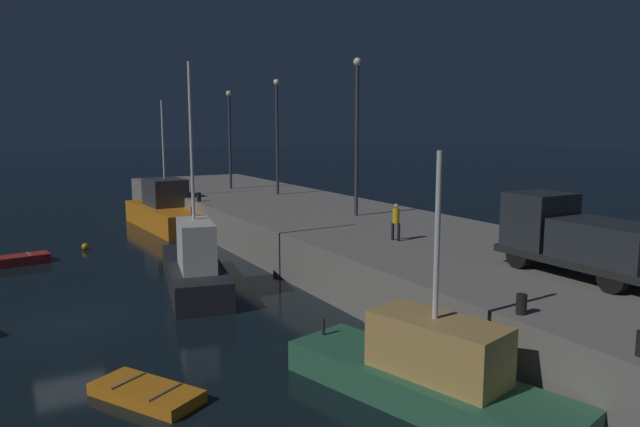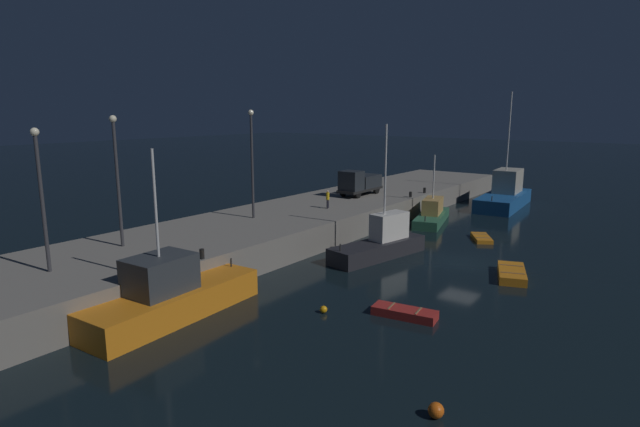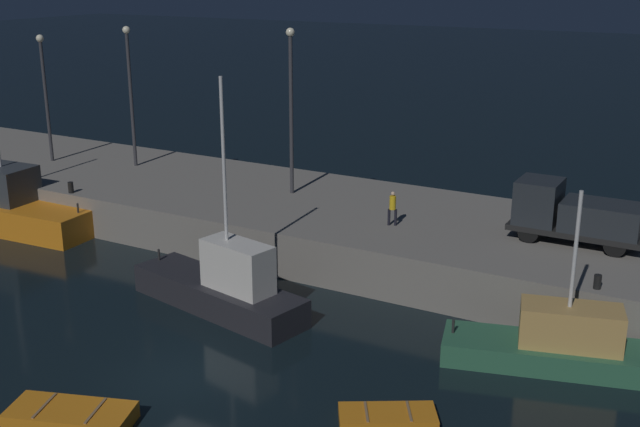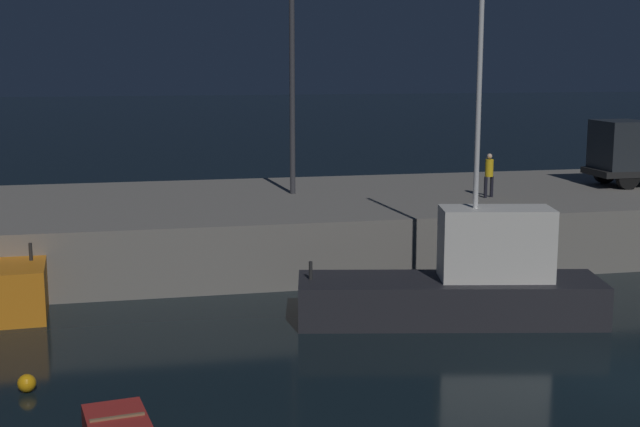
{
  "view_description": "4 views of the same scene",
  "coord_description": "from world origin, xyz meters",
  "px_view_note": "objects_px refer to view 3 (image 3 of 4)",
  "views": [
    {
      "loc": [
        21.99,
        -2.0,
        7.05
      ],
      "look_at": [
        -2.8,
        11.9,
        2.77
      ],
      "focal_mm": 32.95,
      "sensor_mm": 36.0,
      "label": 1
    },
    {
      "loc": [
        -33.62,
        -12.71,
        10.5
      ],
      "look_at": [
        -1.45,
        11.34,
        2.4
      ],
      "focal_mm": 28.61,
      "sensor_mm": 36.0,
      "label": 2
    },
    {
      "loc": [
        15.97,
        -18.67,
        13.51
      ],
      "look_at": [
        -1.36,
        12.05,
        2.44
      ],
      "focal_mm": 44.41,
      "sensor_mm": 36.0,
      "label": 3
    },
    {
      "loc": [
        -10.74,
        -16.54,
        7.09
      ],
      "look_at": [
        -5.13,
        9.53,
        2.38
      ],
      "focal_mm": 49.14,
      "sensor_mm": 36.0,
      "label": 4
    }
  ],
  "objects_px": {
    "dinghy_red_small": "(71,416)",
    "lamp_post_central": "(291,100)",
    "fishing_boat_orange": "(562,345)",
    "utility_truck": "(573,214)",
    "dinghy_orange_near": "(388,416)",
    "dockworker": "(393,206)",
    "bollard_west": "(598,282)",
    "lamp_post_west": "(45,88)",
    "fishing_trawler_red": "(12,208)",
    "bollard_east": "(71,187)",
    "fishing_boat_white": "(223,287)",
    "lamp_post_east": "(130,86)"
  },
  "relations": [
    {
      "from": "fishing_trawler_red",
      "to": "bollard_east",
      "type": "relative_size",
      "value": 17.06
    },
    {
      "from": "dinghy_red_small",
      "to": "utility_truck",
      "type": "distance_m",
      "value": 21.62
    },
    {
      "from": "lamp_post_east",
      "to": "bollard_east",
      "type": "relative_size",
      "value": 13.83
    },
    {
      "from": "fishing_boat_orange",
      "to": "lamp_post_central",
      "type": "distance_m",
      "value": 18.96
    },
    {
      "from": "dinghy_orange_near",
      "to": "lamp_post_west",
      "type": "height_order",
      "value": "lamp_post_west"
    },
    {
      "from": "fishing_boat_orange",
      "to": "dinghy_red_small",
      "type": "distance_m",
      "value": 16.6
    },
    {
      "from": "lamp_post_east",
      "to": "dockworker",
      "type": "height_order",
      "value": "lamp_post_east"
    },
    {
      "from": "lamp_post_west",
      "to": "utility_truck",
      "type": "height_order",
      "value": "lamp_post_west"
    },
    {
      "from": "dinghy_red_small",
      "to": "fishing_trawler_red",
      "type": "bearing_deg",
      "value": 144.2
    },
    {
      "from": "bollard_west",
      "to": "dockworker",
      "type": "bearing_deg",
      "value": 162.24
    },
    {
      "from": "dinghy_red_small",
      "to": "lamp_post_east",
      "type": "xyz_separation_m",
      "value": [
        -14.96,
        19.76,
        6.59
      ]
    },
    {
      "from": "lamp_post_west",
      "to": "bollard_west",
      "type": "distance_m",
      "value": 33.62
    },
    {
      "from": "bollard_west",
      "to": "lamp_post_central",
      "type": "bearing_deg",
      "value": 161.67
    },
    {
      "from": "fishing_boat_orange",
      "to": "lamp_post_west",
      "type": "height_order",
      "value": "lamp_post_west"
    },
    {
      "from": "dinghy_orange_near",
      "to": "dockworker",
      "type": "distance_m",
      "value": 13.37
    },
    {
      "from": "lamp_post_central",
      "to": "lamp_post_west",
      "type": "bearing_deg",
      "value": -176.4
    },
    {
      "from": "dinghy_orange_near",
      "to": "dockworker",
      "type": "bearing_deg",
      "value": 114.09
    },
    {
      "from": "fishing_trawler_red",
      "to": "lamp_post_central",
      "type": "relative_size",
      "value": 1.18
    },
    {
      "from": "fishing_trawler_red",
      "to": "dinghy_orange_near",
      "type": "relative_size",
      "value": 3.08
    },
    {
      "from": "dinghy_orange_near",
      "to": "bollard_east",
      "type": "relative_size",
      "value": 5.53
    },
    {
      "from": "lamp_post_east",
      "to": "utility_truck",
      "type": "bearing_deg",
      "value": -2.84
    },
    {
      "from": "lamp_post_central",
      "to": "bollard_east",
      "type": "bearing_deg",
      "value": -150.66
    },
    {
      "from": "dinghy_red_small",
      "to": "bollard_west",
      "type": "distance_m",
      "value": 18.92
    },
    {
      "from": "lamp_post_west",
      "to": "dockworker",
      "type": "distance_m",
      "value": 23.67
    },
    {
      "from": "fishing_boat_white",
      "to": "utility_truck",
      "type": "distance_m",
      "value": 15.1
    },
    {
      "from": "lamp_post_west",
      "to": "lamp_post_central",
      "type": "relative_size",
      "value": 0.89
    },
    {
      "from": "utility_truck",
      "to": "dinghy_orange_near",
      "type": "bearing_deg",
      "value": -99.82
    },
    {
      "from": "bollard_west",
      "to": "fishing_boat_white",
      "type": "bearing_deg",
      "value": -161.47
    },
    {
      "from": "utility_truck",
      "to": "bollard_west",
      "type": "xyz_separation_m",
      "value": [
        2.03,
        -4.72,
        -1.01
      ]
    },
    {
      "from": "utility_truck",
      "to": "dockworker",
      "type": "distance_m",
      "value": 7.85
    },
    {
      "from": "lamp_post_central",
      "to": "utility_truck",
      "type": "height_order",
      "value": "lamp_post_central"
    },
    {
      "from": "lamp_post_west",
      "to": "dockworker",
      "type": "relative_size",
      "value": 4.7
    },
    {
      "from": "dinghy_orange_near",
      "to": "utility_truck",
      "type": "xyz_separation_m",
      "value": [
        2.34,
        13.53,
        3.24
      ]
    },
    {
      "from": "fishing_boat_orange",
      "to": "lamp_post_central",
      "type": "height_order",
      "value": "lamp_post_central"
    },
    {
      "from": "dinghy_orange_near",
      "to": "lamp_post_central",
      "type": "height_order",
      "value": "lamp_post_central"
    },
    {
      "from": "fishing_boat_white",
      "to": "bollard_east",
      "type": "height_order",
      "value": "fishing_boat_white"
    },
    {
      "from": "lamp_post_west",
      "to": "lamp_post_east",
      "type": "relative_size",
      "value": 0.93
    },
    {
      "from": "dinghy_red_small",
      "to": "lamp_post_central",
      "type": "bearing_deg",
      "value": 100.94
    },
    {
      "from": "fishing_boat_white",
      "to": "dockworker",
      "type": "relative_size",
      "value": 5.97
    },
    {
      "from": "fishing_boat_orange",
      "to": "dinghy_orange_near",
      "type": "distance_m",
      "value": 7.33
    },
    {
      "from": "utility_truck",
      "to": "bollard_west",
      "type": "distance_m",
      "value": 5.24
    },
    {
      "from": "dinghy_orange_near",
      "to": "bollard_east",
      "type": "bearing_deg",
      "value": 158.88
    },
    {
      "from": "dockworker",
      "to": "bollard_east",
      "type": "xyz_separation_m",
      "value": [
        -16.94,
        -3.32,
        -0.62
      ]
    },
    {
      "from": "dinghy_red_small",
      "to": "lamp_post_west",
      "type": "relative_size",
      "value": 0.55
    },
    {
      "from": "fishing_boat_orange",
      "to": "utility_truck",
      "type": "distance_m",
      "value": 7.91
    },
    {
      "from": "utility_truck",
      "to": "lamp_post_central",
      "type": "bearing_deg",
      "value": 177.03
    },
    {
      "from": "dockworker",
      "to": "bollard_west",
      "type": "height_order",
      "value": "dockworker"
    },
    {
      "from": "bollard_east",
      "to": "utility_truck",
      "type": "bearing_deg",
      "value": 11.33
    },
    {
      "from": "bollard_east",
      "to": "dinghy_red_small",
      "type": "bearing_deg",
      "value": -44.4
    },
    {
      "from": "utility_truck",
      "to": "fishing_boat_white",
      "type": "bearing_deg",
      "value": -141.39
    }
  ]
}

